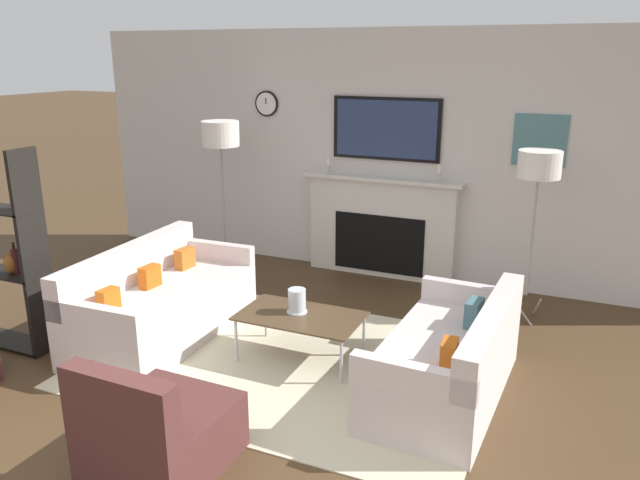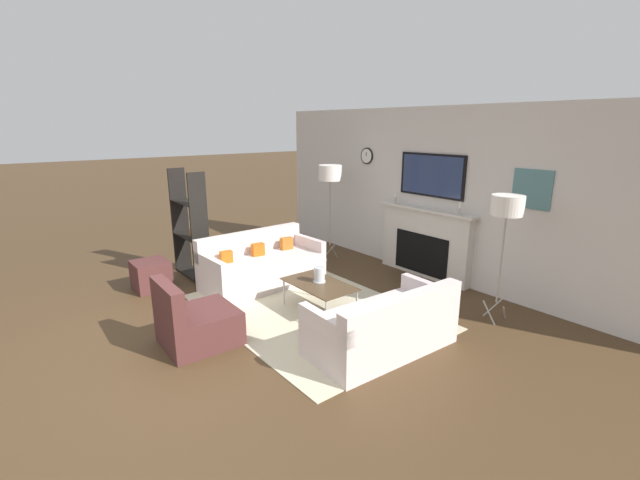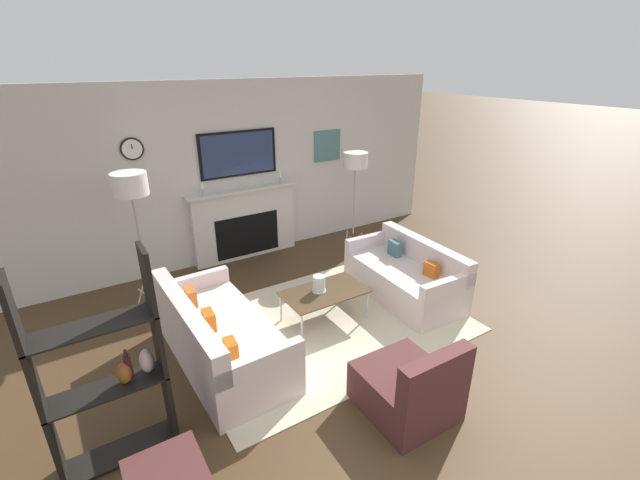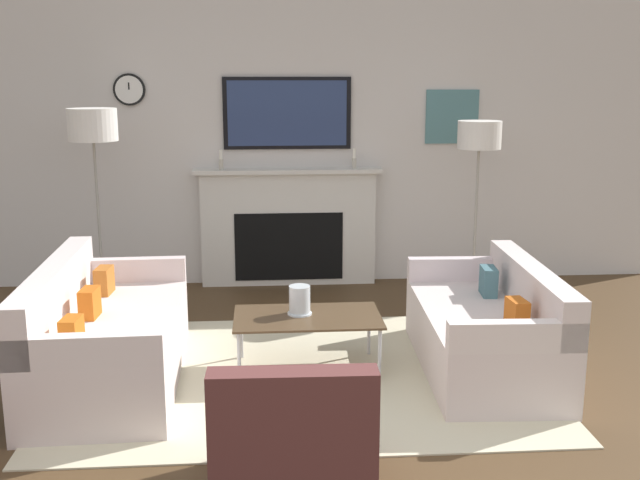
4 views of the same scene
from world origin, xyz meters
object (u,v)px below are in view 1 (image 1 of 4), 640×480
at_px(couch_right, 449,362).
at_px(shelf_unit, 1,256).
at_px(couch_left, 160,305).
at_px(coffee_table, 300,318).
at_px(floor_lamp_left, 220,136).
at_px(armchair, 157,434).
at_px(floor_lamp_right, 539,167).
at_px(hurricane_candle, 297,302).

bearing_deg(couch_right, shelf_unit, -169.53).
bearing_deg(shelf_unit, couch_right, 10.47).
bearing_deg(couch_left, coffee_table, 3.33).
xyz_separation_m(couch_right, floor_lamp_left, (-2.95, 1.67, 1.30)).
bearing_deg(armchair, floor_lamp_right, 61.28).
height_order(couch_left, shelf_unit, shelf_unit).
bearing_deg(hurricane_candle, shelf_unit, -161.30).
bearing_deg(hurricane_candle, armchair, -93.89).
bearing_deg(floor_lamp_left, floor_lamp_right, 0.00).
xyz_separation_m(floor_lamp_left, floor_lamp_right, (3.32, 0.00, -0.11)).
bearing_deg(floor_lamp_left, coffee_table, -43.04).
relative_size(coffee_table, shelf_unit, 0.58).
bearing_deg(floor_lamp_right, hurricane_candle, -136.96).
height_order(coffee_table, shelf_unit, shelf_unit).
relative_size(couch_left, couch_right, 1.11).
bearing_deg(coffee_table, hurricane_candle, 140.56).
xyz_separation_m(couch_right, floor_lamp_right, (0.37, 1.67, 1.19)).
distance_m(couch_right, floor_lamp_right, 2.09).
distance_m(couch_right, coffee_table, 1.25).
bearing_deg(floor_lamp_left, hurricane_candle, -43.15).
bearing_deg(coffee_table, shelf_unit, -162.64).
bearing_deg(shelf_unit, couch_left, 32.40).
xyz_separation_m(couch_left, floor_lamp_left, (-0.36, 1.67, 1.28)).
distance_m(couch_left, coffee_table, 1.35).
bearing_deg(floor_lamp_right, shelf_unit, -149.69).
height_order(couch_right, floor_lamp_right, floor_lamp_right).
bearing_deg(shelf_unit, hurricane_candle, 18.70).
height_order(coffee_table, floor_lamp_right, floor_lamp_right).
distance_m(armchair, coffee_table, 1.66).
distance_m(couch_left, floor_lamp_right, 3.59).
xyz_separation_m(couch_left, coffee_table, (1.35, 0.08, 0.08)).
distance_m(coffee_table, hurricane_candle, 0.13).
relative_size(hurricane_candle, shelf_unit, 0.12).
relative_size(armchair, floor_lamp_right, 0.50).
bearing_deg(coffee_table, armchair, -95.86).
bearing_deg(hurricane_candle, coffee_table, -39.44).
xyz_separation_m(floor_lamp_left, shelf_unit, (-0.70, -2.35, -0.76)).
relative_size(couch_left, floor_lamp_right, 1.15).
distance_m(couch_right, floor_lamp_left, 3.63).
relative_size(floor_lamp_left, shelf_unit, 1.00).
relative_size(floor_lamp_left, floor_lamp_right, 1.07).
bearing_deg(armchair, floor_lamp_left, 115.41).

